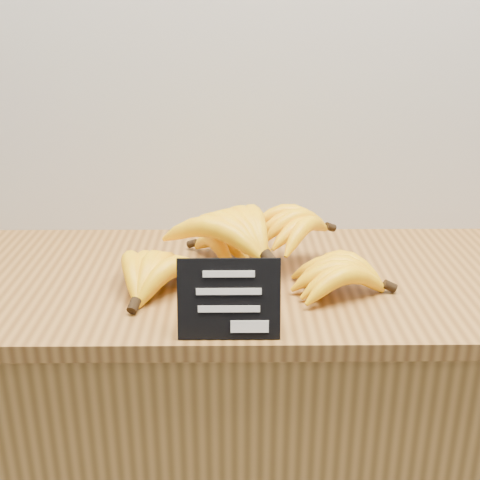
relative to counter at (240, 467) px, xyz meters
name	(u,v)px	position (x,y,z in m)	size (l,w,h in m)	color
counter	(240,467)	(0.00, 0.00, 0.00)	(1.26, 0.50, 0.90)	#AB7B37
counter_top	(240,280)	(0.00, 0.00, 0.47)	(1.50, 0.54, 0.03)	olive
chalkboard_sign	(229,299)	(-0.02, -0.24, 0.54)	(0.16, 0.01, 0.13)	black
banana_pile	(235,250)	(-0.01, -0.02, 0.54)	(0.57, 0.39, 0.13)	yellow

